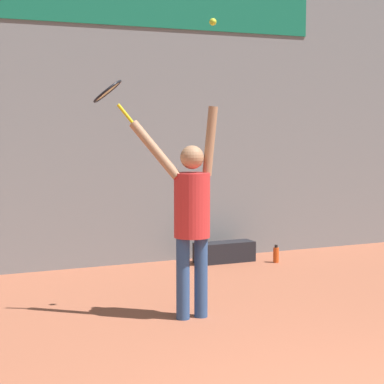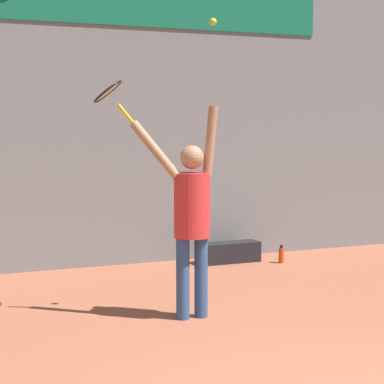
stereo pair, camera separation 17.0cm
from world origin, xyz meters
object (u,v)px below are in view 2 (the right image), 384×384
tennis_ball (213,22)px  water_bottle (281,255)px  equipment_bag (230,252)px  tennis_racket (109,93)px  tennis_player (191,211)px

tennis_ball → water_bottle: size_ratio=0.28×
tennis_ball → equipment_bag: bearing=60.9°
tennis_racket → equipment_bag: (2.23, 1.99, -2.04)m
tennis_player → tennis_racket: tennis_racket is taller
tennis_ball → water_bottle: tennis_ball is taller
tennis_ball → water_bottle: (1.95, 2.06, -2.73)m
tennis_racket → tennis_ball: 1.19m
tennis_racket → water_bottle: size_ratio=1.76×
tennis_racket → water_bottle: bearing=30.3°
tennis_ball → equipment_bag: tennis_ball is taller
tennis_player → tennis_racket: bearing=153.1°
tennis_racket → tennis_ball: (0.91, -0.38, 0.67)m
tennis_ball → equipment_bag: 3.83m
tennis_ball → equipment_bag: size_ratio=0.08×
water_bottle → equipment_bag: size_ratio=0.29×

